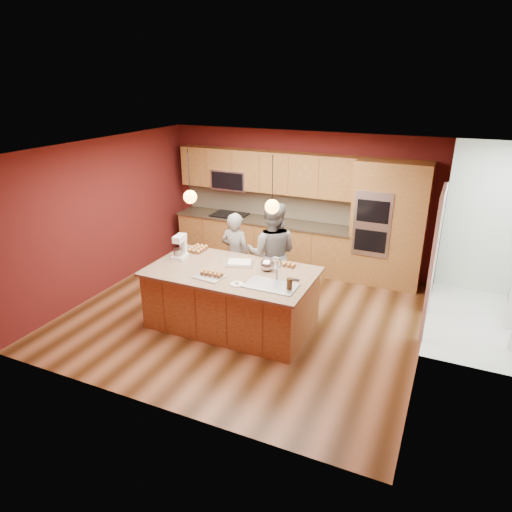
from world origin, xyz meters
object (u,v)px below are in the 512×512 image
at_px(mixing_bowl, 267,265).
at_px(person_right, 272,254).
at_px(person_left, 236,255).
at_px(stand_mixer, 180,248).
at_px(island, 232,298).

bearing_deg(mixing_bowl, person_right, 106.97).
bearing_deg(mixing_bowl, person_left, 141.06).
xyz_separation_m(person_right, stand_mixer, (-1.25, -0.84, 0.20)).
relative_size(person_right, stand_mixer, 4.67).
bearing_deg(person_left, island, 119.20).
relative_size(person_left, mixing_bowl, 6.95).
bearing_deg(mixing_bowl, island, -153.97).
relative_size(island, stand_mixer, 6.55).
bearing_deg(person_left, stand_mixer, 61.30).
distance_m(island, mixing_bowl, 0.76).
bearing_deg(person_left, person_right, -174.25).
xyz_separation_m(island, person_right, (0.26, 0.96, 0.42)).
height_order(stand_mixer, mixing_bowl, stand_mixer).
distance_m(island, person_left, 1.09).
height_order(island, person_right, person_right).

